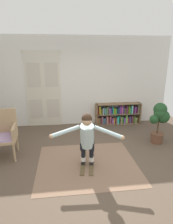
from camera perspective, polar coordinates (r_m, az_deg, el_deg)
name	(u,v)px	position (r m, az deg, el deg)	size (l,w,h in m)	color
ground_plane	(91,163)	(4.41, 1.37, -14.94)	(7.20, 7.20, 0.00)	brown
back_wall	(80,82)	(6.39, -2.00, 9.02)	(6.00, 0.10, 2.90)	silver
double_door	(44,89)	(6.37, -12.72, 6.60)	(1.22, 0.05, 2.45)	beige
rug	(87,164)	(4.36, 0.23, -15.24)	(2.16, 1.88, 0.01)	#85664F
bookshelf	(117,114)	(6.67, 9.23, -0.74)	(1.56, 0.30, 0.72)	brown
wicker_chair	(3,133)	(4.85, -23.74, -5.65)	(0.65, 0.65, 1.10)	tan
potted_plant	(160,118)	(5.46, 21.07, -1.82)	(0.56, 0.43, 1.10)	brown
skis_pair	(87,162)	(4.38, 0.25, -14.80)	(0.42, 0.94, 0.07)	brown
person_skier	(87,136)	(3.91, 0.18, -7.09)	(1.44, 0.67, 1.16)	white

